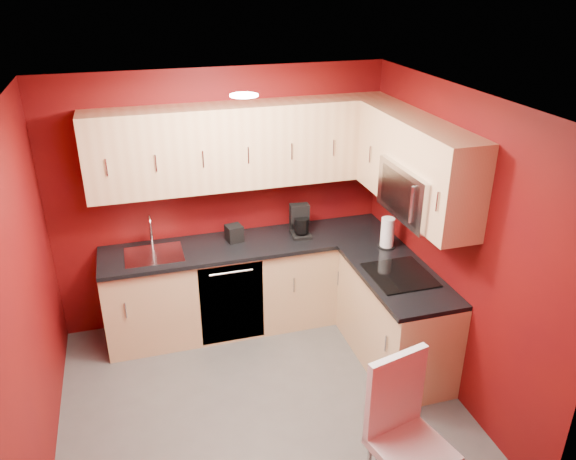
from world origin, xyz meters
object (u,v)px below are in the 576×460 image
microwave (421,192)px  paper_towel (387,233)px  coffee_maker (301,221)px  dining_chair (413,443)px  sink (153,250)px  napkin_holder (234,233)px

microwave → paper_towel: (0.01, 0.53, -0.60)m
coffee_maker → dining_chair: bearing=-85.8°
sink → paper_towel: sink is taller
coffee_maker → dining_chair: size_ratio=0.28×
microwave → sink: (-2.09, 1.00, -0.72)m
napkin_holder → dining_chair: (0.64, -2.46, -0.44)m
sink → coffee_maker: (1.41, -0.02, 0.12)m
microwave → coffee_maker: 1.34m
coffee_maker → paper_towel: coffee_maker is taller
napkin_holder → paper_towel: bearing=-21.6°
sink → paper_towel: (2.11, -0.47, 0.11)m
microwave → dining_chair: size_ratio=0.69×
coffee_maker → paper_towel: size_ratio=1.05×
sink → napkin_holder: 0.77m
microwave → napkin_holder: microwave is taller
microwave → coffee_maker: size_ratio=2.49×
paper_towel → sink: bearing=167.4°
microwave → coffee_maker: microwave is taller
dining_chair → coffee_maker: bearing=76.4°
paper_towel → coffee_maker: bearing=146.9°
napkin_holder → paper_towel: paper_towel is taller
paper_towel → microwave: bearing=-91.3°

